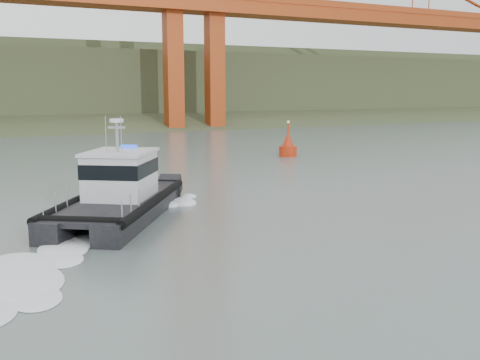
% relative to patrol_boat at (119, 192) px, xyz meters
% --- Properties ---
extents(ground, '(400.00, 400.00, 0.00)m').
position_rel_patrol_boat_xyz_m(ground, '(6.32, -11.71, -1.46)').
color(ground, '#4F5E5A').
rests_on(ground, ground).
extents(headlands, '(500.00, 105.36, 27.12)m').
position_rel_patrol_boat_xyz_m(headlands, '(6.32, 113.79, 5.58)').
color(headlands, '#3B4729').
rests_on(headlands, ground).
extents(patrol_boat, '(10.13, 12.52, 5.84)m').
position_rel_patrol_boat_xyz_m(patrol_boat, '(0.00, 0.00, 0.00)').
color(patrol_boat, black).
rests_on(patrol_boat, ground).
extents(nav_buoy, '(1.99, 1.99, 4.15)m').
position_rel_patrol_boat_xyz_m(nav_buoy, '(23.29, 20.76, -0.37)').
color(nav_buoy, '#A8260B').
rests_on(nav_buoy, ground).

